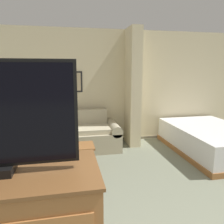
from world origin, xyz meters
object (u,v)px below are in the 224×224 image
coffee_table (70,149)px  table_lamp (15,112)px  couch (74,136)px  bed (211,139)px

coffee_table → table_lamp: size_ratio=1.71×
couch → coffee_table: size_ratio=2.44×
couch → table_lamp: table_lamp is taller
table_lamp → bed: bearing=-10.3°
coffee_table → table_lamp: table_lamp is taller
coffee_table → couch: bearing=84.8°
couch → bed: couch is taller
couch → bed: (2.81, -0.70, -0.04)m
couch → coffee_table: bearing=-95.2°
table_lamp → coffee_table: bearing=-45.3°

